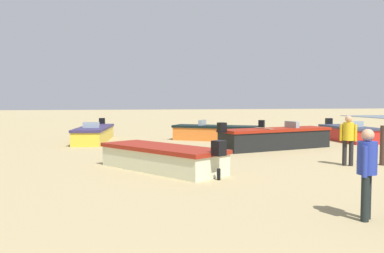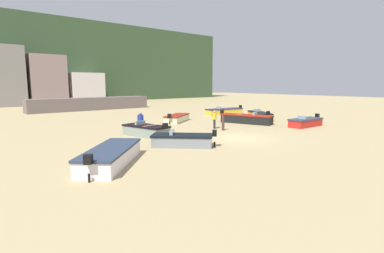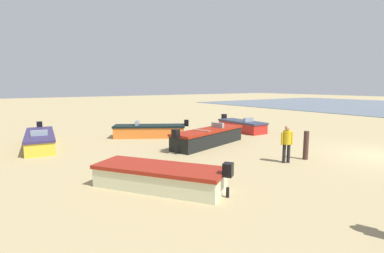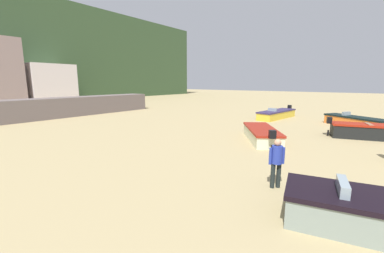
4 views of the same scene
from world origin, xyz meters
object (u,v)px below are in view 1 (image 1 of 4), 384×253
object	(u,v)px
boat_black_3	(275,138)
beach_walker_foreground	(348,136)
boat_red_6	(348,133)
boat_orange_2	(216,133)
beach_walker_distant	(367,167)
boat_yellow_4	(94,134)
boat_cream_1	(162,158)
mooring_post_near_water	(384,145)

from	to	relation	value
boat_black_3	beach_walker_foreground	xyz separation A→B (m)	(-4.85, -0.45, 0.49)
boat_black_3	boat_red_6	xyz separation A→B (m)	(2.48, -5.01, -0.06)
boat_orange_2	beach_walker_foreground	bearing A→B (deg)	-136.17
beach_walker_distant	boat_yellow_4	bearing A→B (deg)	-117.97
boat_cream_1	boat_black_3	distance (m)	7.13
boat_red_6	boat_black_3	bearing A→B (deg)	27.75
boat_cream_1	beach_walker_foreground	bearing A→B (deg)	-37.40
boat_black_3	boat_yellow_4	xyz separation A→B (m)	(4.89, 7.76, -0.07)
mooring_post_near_water	beach_walker_distant	size ratio (longest dim) A/B	0.80
boat_yellow_4	beach_walker_distant	size ratio (longest dim) A/B	3.45
boat_yellow_4	boat_red_6	xyz separation A→B (m)	(-2.41, -12.77, 0.01)
boat_black_3	mooring_post_near_water	world-z (taller)	mooring_post_near_water
boat_cream_1	mooring_post_near_water	distance (m)	7.20
boat_yellow_4	beach_walker_foreground	distance (m)	12.75
boat_orange_2	boat_cream_1	bearing A→B (deg)	-173.33
boat_orange_2	beach_walker_foreground	size ratio (longest dim) A/B	2.80
boat_cream_1	mooring_post_near_water	xyz separation A→B (m)	(-0.48, -7.17, 0.27)
boat_red_6	mooring_post_near_water	bearing A→B (deg)	67.13
boat_yellow_4	mooring_post_near_water	distance (m)	13.64
boat_black_3	boat_cream_1	bearing A→B (deg)	-67.43
boat_cream_1	beach_walker_foreground	distance (m)	6.02
boat_yellow_4	boat_red_6	distance (m)	12.99
beach_walker_foreground	beach_walker_distant	size ratio (longest dim) A/B	1.00
mooring_post_near_water	beach_walker_foreground	distance (m)	1.24
boat_black_3	boat_yellow_4	distance (m)	9.17
boat_black_3	beach_walker_distant	distance (m)	10.85
boat_black_3	boat_yellow_4	size ratio (longest dim) A/B	0.98
boat_yellow_4	boat_red_6	bearing A→B (deg)	177.09
boat_cream_1	mooring_post_near_water	bearing A→B (deg)	-37.90
mooring_post_near_water	boat_orange_2	bearing A→B (deg)	19.14
boat_orange_2	beach_walker_foreground	distance (m)	9.25
boat_black_3	boat_red_6	world-z (taller)	boat_black_3
boat_orange_2	boat_yellow_4	bearing A→B (deg)	114.83
boat_cream_1	beach_walker_foreground	size ratio (longest dim) A/B	2.71
beach_walker_foreground	boat_red_6	bearing A→B (deg)	-94.24
boat_cream_1	boat_black_3	size ratio (longest dim) A/B	0.80
mooring_post_near_water	beach_walker_foreground	xyz separation A→B (m)	(0.13, 1.20, 0.31)
boat_orange_2	boat_black_3	bearing A→B (deg)	-128.42
boat_red_6	beach_walker_distant	bearing A→B (deg)	60.68
boat_orange_2	boat_red_6	distance (m)	6.75
boat_cream_1	mooring_post_near_water	world-z (taller)	mooring_post_near_water
boat_black_3	beach_walker_distant	world-z (taller)	beach_walker_distant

